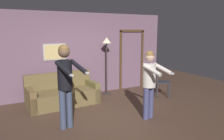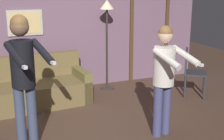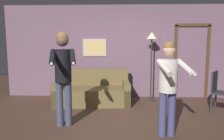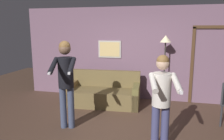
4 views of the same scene
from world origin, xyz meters
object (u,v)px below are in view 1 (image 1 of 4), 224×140
at_px(torchiere_lamp, 107,49).
at_px(dining_chair_distant, 160,80).
at_px(person_standing_right, 150,79).
at_px(person_standing_left, 65,78).
at_px(couch, 63,95).

xyz_separation_m(torchiere_lamp, dining_chair_distant, (1.36, -1.01, -0.95)).
relative_size(person_standing_right, dining_chair_distant, 1.71).
height_order(torchiere_lamp, person_standing_right, torchiere_lamp).
bearing_deg(torchiere_lamp, person_standing_right, -90.68).
height_order(person_standing_left, dining_chair_distant, person_standing_left).
bearing_deg(couch, dining_chair_distant, -12.74).
height_order(couch, torchiere_lamp, torchiere_lamp).
relative_size(torchiere_lamp, person_standing_left, 1.04).
relative_size(couch, dining_chair_distant, 2.10).
height_order(person_standing_left, person_standing_right, person_standing_left).
bearing_deg(person_standing_right, couch, 128.35).
xyz_separation_m(couch, dining_chair_distant, (2.91, -0.66, 0.25)).
relative_size(couch, person_standing_right, 1.22).
distance_m(person_standing_left, person_standing_right, 1.89).
bearing_deg(person_standing_right, dining_chair_distant, 42.37).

